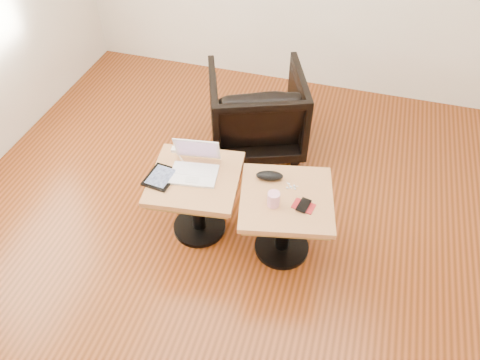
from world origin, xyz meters
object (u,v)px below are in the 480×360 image
(striped_cup, at_px, (274,199))
(armchair, at_px, (256,111))
(side_table_left, at_px, (196,190))
(side_table_right, at_px, (285,211))
(laptop, at_px, (195,166))

(striped_cup, relative_size, armchair, 0.13)
(armchair, bearing_deg, side_table_left, 60.93)
(side_table_left, bearing_deg, side_table_right, -8.42)
(laptop, bearing_deg, side_table_right, -14.15)
(laptop, distance_m, armchair, 1.02)
(side_table_left, distance_m, armchair, 1.04)
(side_table_left, xyz_separation_m, laptop, (-0.01, 0.05, 0.17))
(side_table_right, xyz_separation_m, laptop, (-0.62, 0.06, 0.17))
(side_table_left, xyz_separation_m, side_table_right, (0.61, -0.01, 0.00))
(laptop, xyz_separation_m, striped_cup, (0.56, -0.15, 0.01))
(side_table_right, distance_m, armchair, 1.14)
(side_table_left, height_order, armchair, armchair)
(side_table_right, bearing_deg, armchair, 102.15)
(striped_cup, xyz_separation_m, armchair, (-0.40, 1.13, -0.22))
(side_table_right, xyz_separation_m, striped_cup, (-0.07, -0.09, 0.18))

